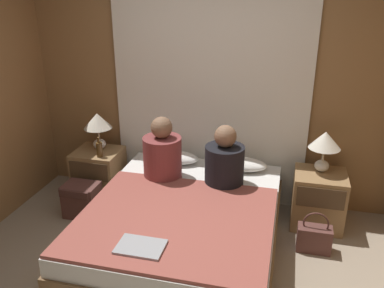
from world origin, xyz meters
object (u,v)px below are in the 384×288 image
Objects in this scene: backpack_on_floor at (82,198)px; lamp_right at (325,143)px; laptop_on_bed at (141,247)px; pillow_right at (238,164)px; person_left_in_bed at (162,154)px; nightstand_left at (99,174)px; lamp_left at (98,124)px; pillow_left at (171,157)px; beer_bottle_on_left_stand at (99,149)px; handbag_on_floor at (314,238)px; person_right_in_bed at (225,162)px; nightstand_right at (318,199)px; bed at (184,227)px.

lamp_right is at bearing 11.88° from backpack_on_floor.
pillow_right is at bearing 72.41° from laptop_on_bed.
lamp_right is 2.05m from laptop_on_bed.
nightstand_left is at bearing 161.70° from person_left_in_bed.
lamp_left is 0.69× the size of pillow_left.
laptop_on_bed is at bearing -54.23° from beer_bottle_on_left_stand.
lamp_right is at bearing 49.40° from laptop_on_bed.
backpack_on_floor is 2.34m from handbag_on_floor.
person_right_in_bed is at bearing -10.86° from nightstand_left.
person_right_in_bed reaches higher than lamp_left.
nightstand_right is 1.98m from laptop_on_bed.
handbag_on_floor is (-0.04, -0.53, -0.72)m from lamp_right.
nightstand_left is at bearing 180.00° from nightstand_right.
person_left_in_bed is 1.01m from backpack_on_floor.
lamp_right is (1.19, 0.81, 0.61)m from bed.
person_left_in_bed reaches higher than lamp_right.
beer_bottle_on_left_stand is at bearing 125.77° from laptop_on_bed.
nightstand_left is at bearing 125.90° from laptop_on_bed.
nightstand_left is 1.57m from pillow_right.
pillow_left is 1.00× the size of person_right_in_bed.
beer_bottle_on_left_stand is at bearing -52.76° from nightstand_left.
person_left_in_bed is at bearing 126.33° from bed.
lamp_right is at bearing 90.00° from nightstand_right.
lamp_right is at bearing 5.14° from beer_bottle_on_left_stand.
person_left_in_bed reaches higher than nightstand_right.
bed is at bearing 79.85° from laptop_on_bed.
nightstand_right is at bearing -90.00° from lamp_right.
lamp_right is 1.04× the size of handbag_on_floor.
lamp_left reaches higher than pillow_left.
nightstand_left is 2.37m from nightstand_right.
pillow_left is at bearing 180.00° from pillow_right.
pillow_left is (0.83, 0.01, -0.31)m from lamp_left.
person_left_in_bed is 1.22m from laptop_on_bed.
backpack_on_floor is (-1.06, 1.04, -0.32)m from laptop_on_bed.
backpack_on_floor is at bearing -168.12° from lamp_right.
beer_bottle_on_left_stand reaches higher than nightstand_left.
nightstand_left reaches higher than bed.
backpack_on_floor is (-2.37, -0.50, -0.65)m from lamp_right.
laptop_on_bed is at bearing -80.01° from person_left_in_bed.
nightstand_left is 0.40m from beer_bottle_on_left_stand.
bed reaches higher than backpack_on_floor.
lamp_right is (2.37, 0.07, 0.57)m from nightstand_left.
lamp_left reaches higher than nightstand_left.
lamp_left is 1.04× the size of handbag_on_floor.
bed is 1.31m from beer_bottle_on_left_stand.
person_left_in_bed is at bearing -166.87° from lamp_right.
pillow_right is at bearing 66.33° from bed.
backpack_on_floor is at bearing 135.55° from laptop_on_bed.
beer_bottle_on_left_stand is at bearing -174.86° from lamp_right.
laptop_on_bed is (0.21, -1.18, -0.21)m from person_left_in_bed.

